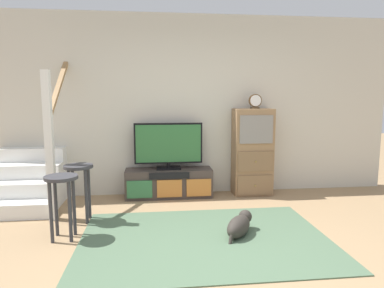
# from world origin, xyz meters

# --- Properties ---
(ground_plane) EXTENTS (20.00, 20.00, 0.00)m
(ground_plane) POSITION_xyz_m (0.00, 0.00, 0.00)
(ground_plane) COLOR #997A56
(back_wall) EXTENTS (6.40, 0.12, 2.70)m
(back_wall) POSITION_xyz_m (0.00, 2.46, 1.35)
(back_wall) COLOR beige
(back_wall) RESTS_ON ground_plane
(area_rug) EXTENTS (2.60, 1.80, 0.01)m
(area_rug) POSITION_xyz_m (0.00, 0.60, 0.01)
(area_rug) COLOR #4C664C
(area_rug) RESTS_ON ground_plane
(media_console) EXTENTS (1.28, 0.38, 0.42)m
(media_console) POSITION_xyz_m (-0.30, 2.19, 0.21)
(media_console) COLOR #423833
(media_console) RESTS_ON ground_plane
(television) EXTENTS (1.00, 0.22, 0.69)m
(television) POSITION_xyz_m (-0.30, 2.22, 0.79)
(television) COLOR black
(television) RESTS_ON media_console
(side_cabinet) EXTENTS (0.58, 0.38, 1.31)m
(side_cabinet) POSITION_xyz_m (0.97, 2.20, 0.65)
(side_cabinet) COLOR #93704C
(side_cabinet) RESTS_ON ground_plane
(desk_clock) EXTENTS (0.19, 0.08, 0.22)m
(desk_clock) POSITION_xyz_m (0.99, 2.19, 1.42)
(desk_clock) COLOR #4C3823
(desk_clock) RESTS_ON side_cabinet
(staircase) EXTENTS (1.00, 1.36, 2.20)m
(staircase) POSITION_xyz_m (-2.24, 2.20, 0.37)
(staircase) COLOR white
(staircase) RESTS_ON ground_plane
(bar_stool_near) EXTENTS (0.34, 0.34, 0.68)m
(bar_stool_near) POSITION_xyz_m (-1.48, 0.80, 0.51)
(bar_stool_near) COLOR #333338
(bar_stool_near) RESTS_ON ground_plane
(bar_stool_far) EXTENTS (0.34, 0.34, 0.69)m
(bar_stool_far) POSITION_xyz_m (-1.41, 1.29, 0.52)
(bar_stool_far) COLOR #333338
(bar_stool_far) RESTS_ON ground_plane
(dog) EXTENTS (0.42, 0.48, 0.23)m
(dog) POSITION_xyz_m (0.39, 0.67, 0.12)
(dog) COLOR #332D28
(dog) RESTS_ON ground_plane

